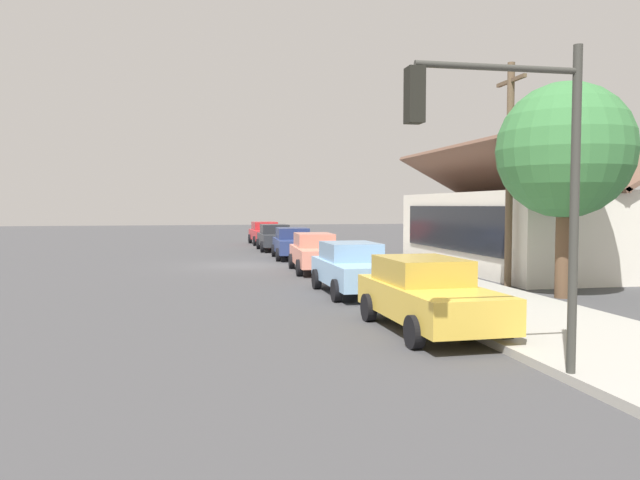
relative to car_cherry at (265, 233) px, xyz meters
name	(u,v)px	position (x,y,z in m)	size (l,w,h in m)	color
ground_plane	(243,265)	(15.30, -2.73, -0.82)	(120.00, 120.00, 0.00)	#424244
sidewalk_curb	(360,261)	(15.30, 2.87, -0.74)	(60.00, 4.20, 0.16)	#A3A099
car_cherry	(265,233)	(0.00, 0.00, 0.00)	(4.67, 2.17, 1.59)	red
car_charcoal	(275,237)	(6.15, -0.07, 0.00)	(4.58, 2.11, 1.59)	#2D3035
car_navy	(293,243)	(12.13, 0.12, 0.00)	(4.65, 2.18, 1.59)	navy
car_coral	(315,252)	(18.63, 0.04, 0.00)	(4.79, 2.10, 1.59)	#EA8C75
car_skyblue	(353,268)	(25.20, -0.01, 0.00)	(4.57, 2.07, 1.59)	#8CB7E0
car_mustard	(427,294)	(31.09, 0.15, 0.00)	(4.79, 2.16, 1.59)	gold
storefront_building	(526,228)	(19.34, 9.25, 0.99)	(12.91, 7.27, 5.29)	silver
shade_tree	(565,151)	(27.31, 5.89, 3.55)	(4.01, 4.01, 6.40)	brown
traffic_light_main	(512,157)	(35.34, -0.19, 2.67)	(0.37, 2.79, 5.20)	#383833
utility_pole_wooden	(509,171)	(24.81, 5.47, 3.11)	(1.80, 0.24, 7.50)	brown
fire_hydrant_red	(291,239)	(2.69, 1.47, -0.32)	(0.22, 0.22, 0.71)	red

